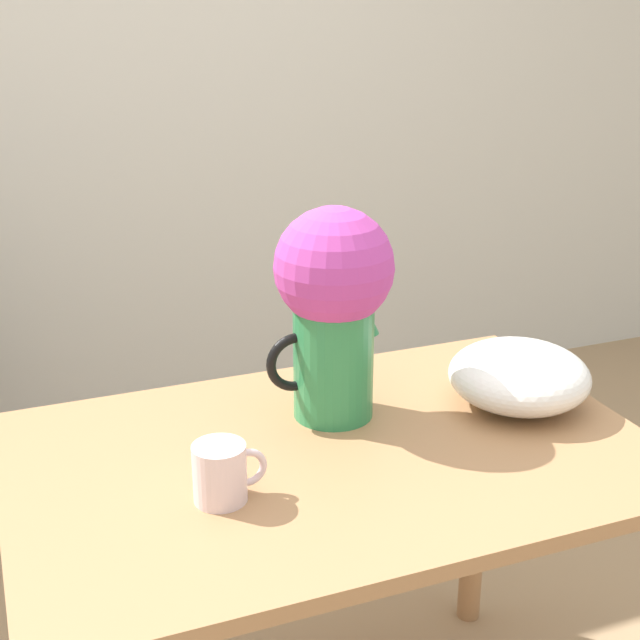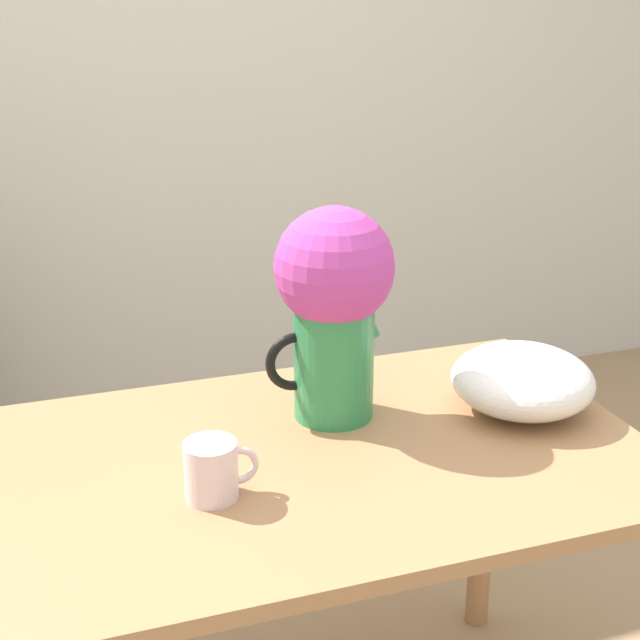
{
  "view_description": "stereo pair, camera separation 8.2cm",
  "coord_description": "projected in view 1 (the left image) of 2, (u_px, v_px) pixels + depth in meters",
  "views": [
    {
      "loc": [
        -0.54,
        -1.28,
        1.6
      ],
      "look_at": [
        0.05,
        0.22,
        0.99
      ],
      "focal_mm": 50.0,
      "sensor_mm": 36.0,
      "label": 1
    },
    {
      "loc": [
        -0.46,
        -1.31,
        1.6
      ],
      "look_at": [
        0.05,
        0.22,
        0.99
      ],
      "focal_mm": 50.0,
      "sensor_mm": 36.0,
      "label": 2
    }
  ],
  "objects": [
    {
      "name": "wall_back",
      "position": [
        127.0,
        77.0,
        3.06
      ],
      "size": [
        8.0,
        0.05,
        2.6
      ],
      "color": "silver",
      "rests_on": "ground_plane"
    },
    {
      "name": "flower_vase",
      "position": [
        334.0,
        296.0,
        1.71
      ],
      "size": [
        0.26,
        0.23,
        0.43
      ],
      "color": "#2D844C",
      "rests_on": "table"
    },
    {
      "name": "coffee_mug",
      "position": [
        222.0,
        473.0,
        1.49
      ],
      "size": [
        0.13,
        0.09,
        0.1
      ],
      "color": "silver",
      "rests_on": "table"
    },
    {
      "name": "table",
      "position": [
        332.0,
        507.0,
        1.71
      ],
      "size": [
        1.19,
        0.78,
        0.78
      ],
      "color": "#A3754C",
      "rests_on": "ground_plane"
    },
    {
      "name": "white_bowl",
      "position": [
        519.0,
        376.0,
        1.82
      ],
      "size": [
        0.29,
        0.29,
        0.13
      ],
      "color": "white",
      "rests_on": "table"
    }
  ]
}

